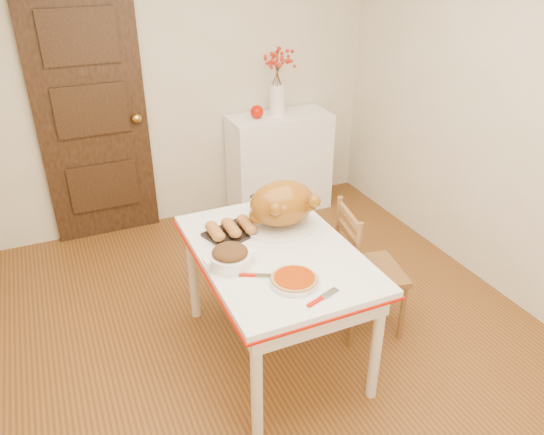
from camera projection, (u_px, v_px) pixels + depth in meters
name	position (u px, v px, depth m)	size (l,w,h in m)	color
floor	(275.00, 349.00, 3.29)	(3.50, 4.00, 0.00)	#522F11
wall_back	(175.00, 80.00, 4.30)	(3.50, 0.00, 2.50)	silver
wall_right	(526.00, 122.00, 3.33)	(0.00, 4.00, 2.50)	silver
door_back	(92.00, 118.00, 4.13)	(0.85, 0.06, 2.06)	black
sideboard	(279.00, 163.00, 4.81)	(0.91, 0.40, 0.91)	white
kitchen_table	(275.00, 303.00, 3.10)	(0.85, 1.25, 0.75)	white
chair_oak	(370.00, 269.00, 3.29)	(0.39, 0.39, 0.89)	brown
berry_vase	(277.00, 83.00, 4.45)	(0.29, 0.29, 0.57)	white
apple	(257.00, 112.00, 4.49)	(0.11, 0.11, 0.11)	#AC1000
turkey_platter	(282.00, 206.00, 3.08)	(0.46, 0.37, 0.29)	brown
pumpkin_pie	(294.00, 279.00, 2.63)	(0.25, 0.25, 0.05)	#932800
stuffing_dish	(230.00, 257.00, 2.76)	(0.28, 0.22, 0.11)	#502E15
rolls_tray	(231.00, 229.00, 3.05)	(0.28, 0.22, 0.08)	#9E5A26
pie_server	(323.00, 297.00, 2.53)	(0.21, 0.06, 0.01)	silver
carving_knife	(262.00, 275.00, 2.69)	(0.23, 0.06, 0.01)	silver
drinking_glass	(256.00, 205.00, 3.28)	(0.07, 0.07, 0.12)	white
shaker_pair	(285.00, 196.00, 3.42)	(0.10, 0.04, 0.09)	white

